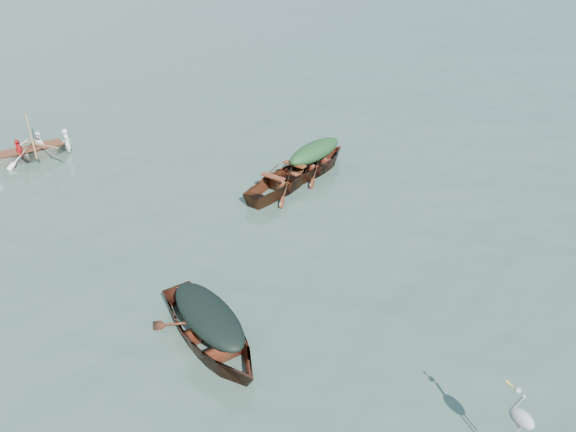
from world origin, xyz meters
The scene contains 11 objects.
ground centered at (0.00, 0.00, 0.00)m, with size 140.00×140.00×0.00m, color #364C42.
dark_covered_boat centered at (-3.35, 0.78, 0.00)m, with size 1.48×3.98×1.01m, color #4A1C11.
green_tarp_boat centered at (2.33, 5.96, 0.00)m, with size 1.24×4.00×0.91m, color #491E11.
open_wooden_boat centered at (1.00, 5.48, 0.00)m, with size 1.29×4.13×0.95m, color #4E2013.
rowed_boat centered at (-4.70, 11.30, 0.00)m, with size 1.04×3.48×0.78m, color beige.
dark_tarp_cover centered at (-3.35, 0.78, 0.71)m, with size 0.81×2.19×0.40m, color black.
green_tarp_cover centered at (2.33, 5.96, 0.71)m, with size 0.68×2.20×0.52m, color #1A401D.
thwart_benches centered at (1.00, 5.48, 0.49)m, with size 0.77×2.07×0.04m, color #532413, non-canonical shape.
heron centered at (-0.78, -3.80, 0.92)m, with size 0.28×0.40×0.92m, color gray, non-canonical shape.
rowers centered at (-4.70, 11.30, 0.77)m, with size 0.94×2.44×0.76m, color silver.
oars centered at (-4.70, 11.30, 0.42)m, with size 2.60×0.60×0.06m, color olive, non-canonical shape.
Camera 1 is at (-6.14, -6.62, 7.21)m, focal length 35.00 mm.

